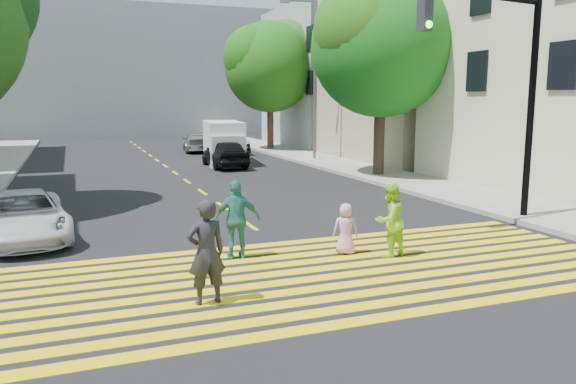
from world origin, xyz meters
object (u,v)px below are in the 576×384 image
pedestrian_child (346,229)px  white_van (224,144)px  pedestrian_woman (389,220)px  traffic_signal (504,71)px  tree_right_near (383,38)px  tree_right_far (271,62)px  pedestrian_man (206,252)px  white_sedan (23,216)px  silver_car (197,142)px  dark_car_parked (229,143)px  pedestrian_extra (237,219)px  dark_car_near (225,153)px

pedestrian_child → white_van: bearing=-77.8°
pedestrian_woman → traffic_signal: (4.48, 1.74, 3.38)m
pedestrian_woman → traffic_signal: 5.88m
tree_right_near → pedestrian_child: (-7.21, -10.92, -5.49)m
tree_right_far → pedestrian_woman: size_ratio=5.31×
pedestrian_man → traffic_signal: 10.01m
tree_right_far → white_sedan: bearing=-123.4°
white_sedan → pedestrian_woman: bearing=-37.1°
silver_car → white_van: white_van is taller
pedestrian_man → dark_car_parked: bearing=-110.9°
silver_car → traffic_signal: (3.17, -24.82, 3.56)m
pedestrian_extra → silver_car: (4.49, 25.48, -0.22)m
tree_right_far → pedestrian_extra: tree_right_far is taller
tree_right_near → silver_car: tree_right_near is taller
tree_right_far → dark_car_parked: size_ratio=2.07×
tree_right_far → pedestrian_man: tree_right_far is taller
tree_right_far → white_sedan: 25.91m
white_van → white_sedan: bearing=-113.7°
pedestrian_man → pedestrian_extra: size_ratio=1.05×
tree_right_near → pedestrian_man: 17.59m
dark_car_parked → traffic_signal: (1.53, -22.81, 3.50)m
tree_right_far → dark_car_near: size_ratio=2.05×
pedestrian_child → silver_car: bearing=-76.2°
dark_car_parked → pedestrian_woman: bearing=-99.9°
tree_right_far → silver_car: bearing=170.5°
tree_right_far → pedestrian_man: 29.62m
white_sedan → dark_car_parked: dark_car_parked is taller
pedestrian_man → silver_car: pedestrian_man is taller
tree_right_near → traffic_signal: tree_right_near is taller
white_sedan → traffic_signal: (12.16, -2.81, 3.60)m
pedestrian_extra → pedestrian_child: bearing=173.5°
tree_right_far → pedestrian_woman: 26.97m
tree_right_near → white_van: 10.48m
tree_right_far → white_sedan: tree_right_far is taller
pedestrian_woman → pedestrian_child: 0.99m
tree_right_near → silver_car: size_ratio=2.02×
tree_right_near → pedestrian_man: bearing=-130.1°
dark_car_near → dark_car_parked: (2.11, 7.12, -0.03)m
tree_right_near → tree_right_far: tree_right_near is taller
pedestrian_woman → white_sedan: size_ratio=0.38×
pedestrian_man → white_sedan: pedestrian_man is taller
dark_car_parked → tree_right_near: bearing=-78.3°
tree_right_near → pedestrian_extra: size_ratio=5.17×
white_sedan → dark_car_near: size_ratio=1.02×
white_sedan → white_van: (8.89, 14.49, 0.47)m
white_sedan → tree_right_far: bearing=50.2°
tree_right_near → white_van: size_ratio=1.79×
tree_right_far → white_sedan: (-13.95, -21.18, -5.31)m
tree_right_near → dark_car_parked: tree_right_near is taller
tree_right_near → pedestrian_man: (-10.83, -12.86, -5.17)m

